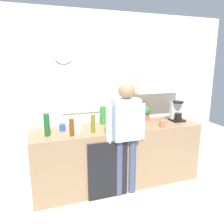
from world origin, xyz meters
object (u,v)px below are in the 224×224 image
object	(u,v)px
bottle_clear_soda	(103,115)
bottle_olive_oil	(93,124)
cup_white_mug	(78,129)
bottle_green_wine	(47,125)
storage_canister	(120,123)
person_at_sink	(126,130)
cup_blue_mug	(62,127)
coffee_maker	(176,112)
potted_plant	(146,112)
cup_terracotta_mug	(162,124)
mixing_bowl	(135,123)
bottle_amber_beer	(72,127)

from	to	relation	value
bottle_clear_soda	bottle_olive_oil	bearing A→B (deg)	-125.77
cup_white_mug	bottle_green_wine	bearing A→B (deg)	-179.58
storage_canister	person_at_sink	distance (m)	0.21
cup_blue_mug	coffee_maker	bearing A→B (deg)	-1.69
bottle_clear_soda	potted_plant	bearing A→B (deg)	1.16
bottle_green_wine	storage_canister	bearing A→B (deg)	-1.16
bottle_olive_oil	bottle_green_wine	xyz separation A→B (m)	(-0.60, 0.05, 0.03)
coffee_maker	bottle_green_wine	distance (m)	2.05
cup_white_mug	cup_blue_mug	world-z (taller)	cup_blue_mug
bottle_olive_oil	cup_white_mug	bearing A→B (deg)	164.01
bottle_olive_oil	potted_plant	distance (m)	1.07
bottle_green_wine	cup_terracotta_mug	world-z (taller)	bottle_green_wine
mixing_bowl	person_at_sink	distance (m)	0.38
bottle_amber_beer	cup_terracotta_mug	world-z (taller)	bottle_amber_beer
bottle_green_wine	potted_plant	world-z (taller)	bottle_green_wine
bottle_olive_oil	bottle_amber_beer	xyz separation A→B (m)	(-0.30, -0.05, -0.01)
potted_plant	bottle_clear_soda	bearing A→B (deg)	-178.84
storage_canister	mixing_bowl	bearing A→B (deg)	13.47
cup_blue_mug	person_at_sink	bearing A→B (deg)	-25.15
bottle_olive_oil	bottle_green_wine	bearing A→B (deg)	174.83
bottle_amber_beer	bottle_green_wine	bearing A→B (deg)	161.28
bottle_amber_beer	coffee_maker	bearing A→B (deg)	6.52
bottle_green_wine	cup_terracotta_mug	size ratio (longest dim) A/B	3.26
bottle_green_wine	cup_blue_mug	size ratio (longest dim) A/B	3.00
bottle_green_wine	cup_blue_mug	bearing A→B (deg)	35.59
person_at_sink	coffee_maker	bearing A→B (deg)	25.06
bottle_green_wine	potted_plant	size ratio (longest dim) A/B	1.30
bottle_amber_beer	bottle_clear_soda	distance (m)	0.68
bottle_green_wine	bottle_amber_beer	distance (m)	0.32
bottle_clear_soda	storage_canister	size ratio (longest dim) A/B	1.65
bottle_olive_oil	cup_blue_mug	bearing A→B (deg)	152.23
person_at_sink	cup_blue_mug	bearing A→B (deg)	162.54
cup_terracotta_mug	potted_plant	world-z (taller)	potted_plant
bottle_green_wine	cup_white_mug	world-z (taller)	bottle_green_wine
cup_blue_mug	person_at_sink	distance (m)	0.89
bottle_olive_oil	person_at_sink	size ratio (longest dim) A/B	0.16
cup_blue_mug	bottle_olive_oil	bearing A→B (deg)	-27.77
bottle_green_wine	potted_plant	xyz separation A→B (m)	(1.60, 0.31, -0.02)
bottle_amber_beer	cup_terracotta_mug	size ratio (longest dim) A/B	2.50
bottle_green_wine	mixing_bowl	size ratio (longest dim) A/B	1.36
cup_terracotta_mug	person_at_sink	world-z (taller)	person_at_sink
bottle_amber_beer	bottle_clear_soda	size ratio (longest dim) A/B	0.82
cup_blue_mug	storage_canister	xyz separation A→B (m)	(0.80, -0.17, 0.04)
bottle_olive_oil	bottle_clear_soda	size ratio (longest dim) A/B	0.89
cup_terracotta_mug	cup_blue_mug	size ratio (longest dim) A/B	0.92
cup_white_mug	mixing_bowl	world-z (taller)	cup_white_mug
cup_white_mug	mixing_bowl	bearing A→B (deg)	2.65
person_at_sink	bottle_green_wine	bearing A→B (deg)	175.11
mixing_bowl	bottle_clear_soda	bearing A→B (deg)	150.03
cup_white_mug	person_at_sink	distance (m)	0.65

